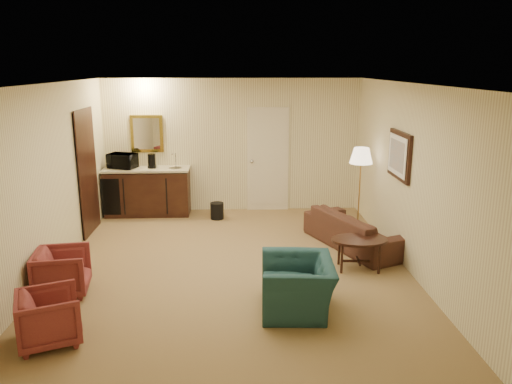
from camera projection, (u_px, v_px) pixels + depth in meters
ground at (233, 267)px, 7.21m from camera, size 6.00×6.00×0.00m
room_walls at (225, 141)px, 7.53m from camera, size 5.02×6.01×2.61m
wetbar_cabinet at (148, 191)px, 9.67m from camera, size 1.64×0.58×0.92m
sofa at (355, 224)px, 7.96m from camera, size 1.27×1.96×0.74m
teal_armchair at (298, 277)px, 5.86m from camera, size 0.67×0.99×0.83m
rose_chair_near at (62, 270)px, 6.31m from camera, size 0.68×0.71×0.65m
rose_chair_far at (49, 315)px, 5.19m from camera, size 0.75×0.77×0.62m
coffee_table at (359, 254)px, 7.09m from camera, size 0.84×0.60×0.46m
floor_lamp at (359, 190)px, 8.63m from camera, size 0.52×0.52×1.49m
waste_bin at (217, 211)px, 9.45m from camera, size 0.28×0.28×0.31m
microwave at (122, 159)px, 9.52m from camera, size 0.58×0.43×0.35m
coffee_maker at (152, 161)px, 9.53m from camera, size 0.18×0.18×0.27m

